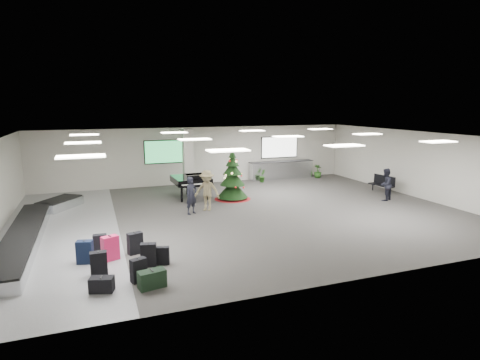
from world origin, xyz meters
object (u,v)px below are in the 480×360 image
object	(u,v)px
baggage_carousel	(32,229)
traveler_b	(207,191)
bench	(383,183)
traveler_a	(191,195)
traveler_bench	(385,185)
potted_plant_right	(318,171)
pink_suitcase	(110,248)
potted_plant_left	(262,176)
service_counter	(281,170)
grand_piano	(191,180)
christmas_tree	(232,182)

from	to	relation	value
baggage_carousel	traveler_b	xyz separation A→B (m)	(6.58, 1.11, 0.65)
bench	traveler_a	bearing A→B (deg)	175.97
traveler_bench	traveler_a	bearing A→B (deg)	-31.62
traveler_bench	potted_plant_right	distance (m)	6.31
pink_suitcase	traveler_a	xyz separation A→B (m)	(3.40, 4.11, 0.42)
potted_plant_left	baggage_carousel	bearing A→B (deg)	-151.57
bench	traveler_a	distance (m)	10.23
traveler_a	traveler_bench	world-z (taller)	traveler_a
traveler_b	bench	bearing A→B (deg)	35.05
service_counter	potted_plant_right	xyz separation A→B (m)	(2.26, -0.50, -0.13)
service_counter	potted_plant_left	bearing A→B (deg)	-158.32
grand_piano	traveler_a	bearing A→B (deg)	-104.87
potted_plant_left	potted_plant_right	distance (m)	3.78
baggage_carousel	traveler_bench	xyz separation A→B (m)	(14.92, -0.07, 0.55)
christmas_tree	grand_piano	xyz separation A→B (m)	(-1.78, 0.93, 0.01)
pink_suitcase	traveler_bench	distance (m)	12.91
christmas_tree	potted_plant_left	bearing A→B (deg)	48.48
baggage_carousel	bench	world-z (taller)	bench
service_counter	christmas_tree	size ratio (longest dim) A/B	1.63
pink_suitcase	potted_plant_left	xyz separation A→B (m)	(8.89, 9.44, 0.01)
bench	potted_plant_right	distance (m)	4.89
potted_plant_left	potted_plant_right	world-z (taller)	potted_plant_right
potted_plant_right	grand_piano	bearing A→B (deg)	-163.20
traveler_a	pink_suitcase	bearing A→B (deg)	-160.20
potted_plant_left	traveler_b	bearing A→B (deg)	-133.34
traveler_a	potted_plant_right	bearing A→B (deg)	-0.23
christmas_tree	traveler_bench	xyz separation A→B (m)	(6.63, -2.78, -0.09)
traveler_bench	grand_piano	bearing A→B (deg)	-49.95
service_counter	traveler_bench	bearing A→B (deg)	-72.97
grand_piano	bench	distance (m)	9.78
traveler_a	traveler_bench	size ratio (longest dim) A/B	1.02
bench	traveler_bench	xyz separation A→B (m)	(-1.11, -1.50, 0.27)
service_counter	pink_suitcase	size ratio (longest dim) A/B	5.44
baggage_carousel	potted_plant_right	distance (m)	16.33
christmas_tree	bench	distance (m)	7.85
grand_piano	potted_plant_right	size ratio (longest dim) A/B	2.58
traveler_b	potted_plant_left	distance (m)	6.92
traveler_bench	potted_plant_right	size ratio (longest dim) A/B	1.83
baggage_carousel	traveler_b	size ratio (longest dim) A/B	5.61
christmas_tree	traveler_b	size ratio (longest dim) A/B	1.44
pink_suitcase	grand_piano	xyz separation A→B (m)	(4.07, 6.95, 0.50)
service_counter	potted_plant_right	bearing A→B (deg)	-12.57
grand_piano	traveler_bench	world-z (taller)	traveler_bench
baggage_carousel	potted_plant_left	world-z (taller)	potted_plant_left
bench	potted_plant_right	bearing A→B (deg)	93.41
traveler_b	potted_plant_left	xyz separation A→B (m)	(4.74, 5.02, -0.49)
pink_suitcase	potted_plant_left	world-z (taller)	pink_suitcase
grand_piano	baggage_carousel	bearing A→B (deg)	-152.24
bench	traveler_a	size ratio (longest dim) A/B	0.92
service_counter	traveler_b	size ratio (longest dim) A/B	2.34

